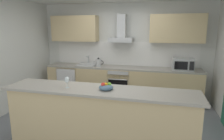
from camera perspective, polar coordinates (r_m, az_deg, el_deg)
ground at (r=4.21m, az=-1.69°, el=-15.25°), size 5.69×4.65×0.02m
wall_back at (r=5.62m, az=3.51°, el=5.60°), size 5.69×0.12×2.60m
wall_left at (r=5.01m, az=-29.30°, el=3.39°), size 0.12×4.65×2.60m
backsplash_tile at (r=5.55m, az=3.36°, el=4.81°), size 3.98×0.02×0.66m
counter_back at (r=5.41m, az=2.65°, el=-3.80°), size 4.12×0.60×0.90m
counter_island at (r=3.27m, az=-3.71°, el=-13.66°), size 3.07×0.64×0.98m
upper_cabinets at (r=5.36m, az=3.13°, el=11.85°), size 4.07×0.32×0.70m
oven at (r=5.39m, az=2.34°, el=-3.76°), size 0.60×0.62×0.80m
refrigerator at (r=5.86m, az=-11.88°, el=-3.08°), size 0.58×0.60×0.85m
microwave at (r=5.15m, az=19.80°, el=1.56°), size 0.50×0.38×0.30m
sink at (r=5.56m, az=-7.20°, el=1.60°), size 0.50×0.40×0.26m
kettle at (r=5.39m, az=-3.91°, el=2.17°), size 0.29×0.15×0.24m
range_hood at (r=5.32m, az=2.75°, el=10.53°), size 0.62×0.45×0.72m
wine_glass at (r=3.20m, az=-12.89°, el=-2.88°), size 0.08×0.08×0.18m
fruit_bowl at (r=3.04m, az=-1.74°, el=-4.92°), size 0.22×0.22×0.13m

